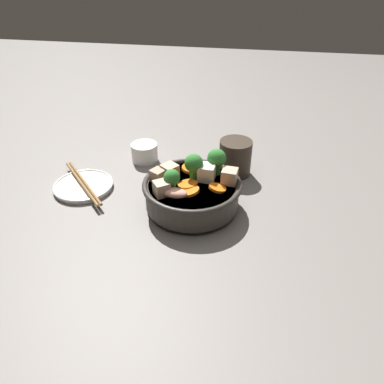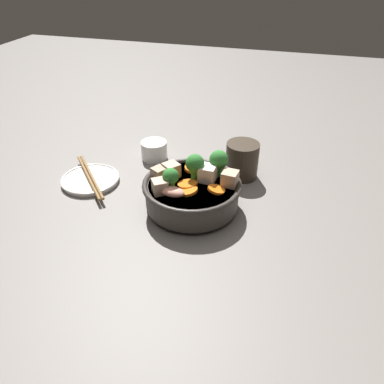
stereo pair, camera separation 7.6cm
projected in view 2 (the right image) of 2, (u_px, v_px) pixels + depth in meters
ground_plane at (192, 207)px, 0.85m from camera, size 3.00×3.00×0.00m
stirfry_bowl at (192, 190)px, 0.82m from camera, size 0.22×0.22×0.12m
side_saucer at (90, 180)px, 0.93m from camera, size 0.14×0.14×0.01m
tea_cup at (154, 150)px, 1.03m from camera, size 0.07×0.07×0.05m
dark_mug at (242, 160)px, 0.94m from camera, size 0.11×0.08×0.09m
chopsticks_pair at (90, 176)px, 0.93m from camera, size 0.17×0.16×0.01m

